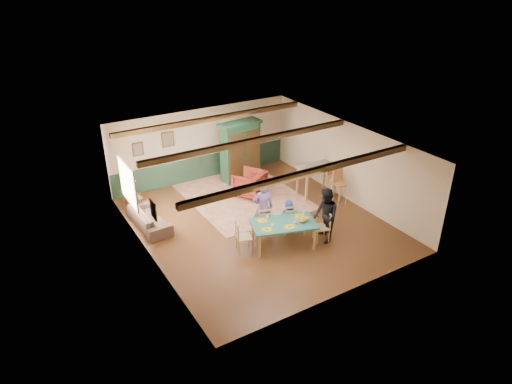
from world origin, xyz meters
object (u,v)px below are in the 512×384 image
dining_chair_end_left (244,236)px  bar_stool_left (340,188)px  dining_chair_far_left (263,221)px  person_woman (325,216)px  armoire (240,151)px  person_child (289,215)px  end_table (134,205)px  armchair (250,183)px  dining_chair_far_right (289,218)px  dining_table (283,234)px  table_lamp (132,189)px  dining_chair_end_right (321,227)px  bar_stool_right (335,181)px  counter_table (316,180)px  person_man (263,208)px  sofa (149,218)px  cat (303,220)px

dining_chair_end_left → bar_stool_left: (4.19, 0.82, 0.12)m
dining_chair_far_left → person_woman: (1.36, -1.19, 0.35)m
armoire → person_child: bearing=-103.2°
dining_chair_end_left → end_table: size_ratio=1.60×
armchair → bar_stool_left: 3.11m
dining_chair_far_right → armoire: (0.61, 4.08, 0.64)m
dining_table → table_lamp: size_ratio=3.32×
dining_table → dining_chair_end_right: 1.16m
end_table → bar_stool_right: bar_stool_right is taller
dining_chair_end_left → bar_stool_right: bar_stool_right is taller
dining_chair_far_right → counter_table: (2.22, 1.58, 0.06)m
armchair → bar_stool_right: (2.46, -1.64, 0.17)m
bar_stool_left → person_man: bearing=-173.5°
bar_stool_right → person_man: bearing=-164.0°
armchair → sofa: 3.76m
dining_chair_end_left → person_woman: (2.29, -0.73, 0.35)m
dining_chair_far_left → counter_table: bearing=-138.2°
sofa → person_man: bearing=-130.3°
dining_chair_far_right → table_lamp: table_lamp is taller
dining_chair_far_left → bar_stool_right: bearing=-148.6°
dining_chair_end_left → end_table: bearing=45.0°
armchair → bar_stool_left: (2.27, -2.13, 0.15)m
armchair → sofa: armchair is taller
cat → bar_stool_left: 2.97m
armoire → bar_stool_left: 3.99m
end_table → dining_chair_far_left: bearing=-48.9°
dining_chair_end_right → armchair: 3.65m
dining_chair_end_right → cat: bearing=-80.5°
counter_table → dining_table: bearing=-142.7°
sofa → bar_stool_left: (6.02, -1.87, 0.31)m
dining_chair_far_left → sofa: 3.55m
dining_chair_far_right → table_lamp: (-3.66, 3.56, 0.39)m
end_table → person_woman: bearing=-46.6°
dining_chair_far_left → dining_chair_far_right: 0.80m
dining_table → armoire: armoire is taller
table_lamp → dining_table: bearing=-53.4°
person_man → sofa: size_ratio=0.89×
counter_table → dining_chair_far_left: bearing=-155.8°
armoire → dining_chair_far_right: bearing=-103.4°
armchair → counter_table: bearing=118.7°
end_table → counter_table: bearing=-18.6°
armoire → bar_stool_right: (2.07, -2.99, -0.51)m
armoire → bar_stool_left: bearing=-66.5°
dining_chair_far_left → armchair: (0.98, 2.49, -0.03)m
end_table → bar_stool_left: (6.15, -2.96, 0.30)m
dining_chair_far_right → armoire: bearing=-81.0°
bar_stool_left → person_child: bearing=-166.5°
dining_chair_end_left → armoire: bearing=-10.7°
dining_chair_far_right → cat: dining_chair_far_right is taller
cat → sofa: (-3.43, 3.29, -0.56)m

